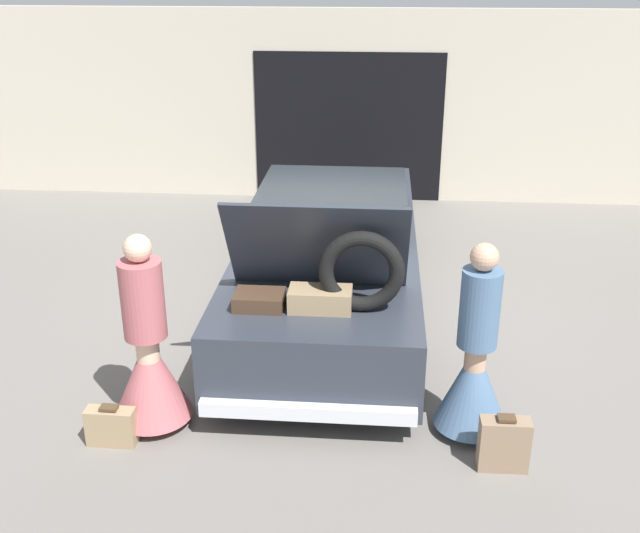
{
  "coord_description": "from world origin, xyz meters",
  "views": [
    {
      "loc": [
        0.49,
        -7.33,
        3.51
      ],
      "look_at": [
        0.0,
        -1.37,
        1.0
      ],
      "focal_mm": 42.0,
      "sensor_mm": 36.0,
      "label": 1
    }
  ],
  "objects_px": {
    "car": "(331,253)",
    "suitcase_beside_right_person": "(504,444)",
    "suitcase_beside_left_person": "(111,426)",
    "person_right": "(474,368)",
    "person_left": "(149,360)"
  },
  "relations": [
    {
      "from": "person_left",
      "to": "suitcase_beside_left_person",
      "type": "distance_m",
      "value": 0.57
    },
    {
      "from": "car",
      "to": "person_right",
      "type": "height_order",
      "value": "car"
    },
    {
      "from": "suitcase_beside_left_person",
      "to": "suitcase_beside_right_person",
      "type": "bearing_deg",
      "value": -1.01
    },
    {
      "from": "suitcase_beside_left_person",
      "to": "suitcase_beside_right_person",
      "type": "distance_m",
      "value": 2.96
    },
    {
      "from": "person_left",
      "to": "suitcase_beside_left_person",
      "type": "relative_size",
      "value": 4.26
    },
    {
      "from": "suitcase_beside_right_person",
      "to": "person_right",
      "type": "bearing_deg",
      "value": 113.49
    },
    {
      "from": "car",
      "to": "person_left",
      "type": "xyz_separation_m",
      "value": [
        -1.26,
        -2.35,
        -0.01
      ]
    },
    {
      "from": "person_right",
      "to": "person_left",
      "type": "bearing_deg",
      "value": 105.83
    },
    {
      "from": "suitcase_beside_left_person",
      "to": "person_right",
      "type": "bearing_deg",
      "value": 8.11
    },
    {
      "from": "person_right",
      "to": "suitcase_beside_left_person",
      "type": "relative_size",
      "value": 4.2
    },
    {
      "from": "suitcase_beside_left_person",
      "to": "suitcase_beside_right_person",
      "type": "height_order",
      "value": "suitcase_beside_right_person"
    },
    {
      "from": "car",
      "to": "suitcase_beside_left_person",
      "type": "xyz_separation_m",
      "value": [
        -1.5,
        -2.66,
        -0.43
      ]
    },
    {
      "from": "car",
      "to": "person_right",
      "type": "distance_m",
      "value": 2.59
    },
    {
      "from": "car",
      "to": "suitcase_beside_right_person",
      "type": "relative_size",
      "value": 11.44
    },
    {
      "from": "car",
      "to": "suitcase_beside_right_person",
      "type": "distance_m",
      "value": 3.1
    }
  ]
}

